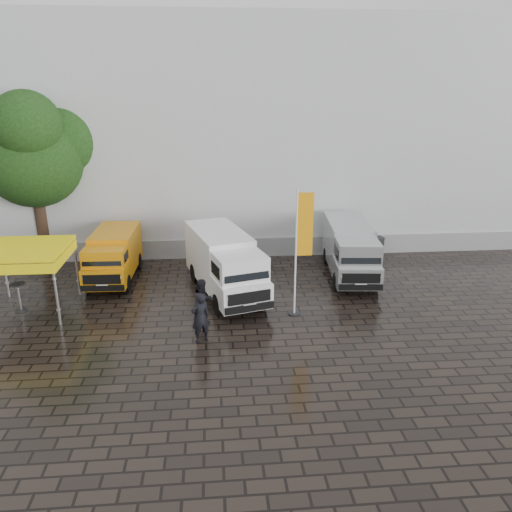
{
  "coord_description": "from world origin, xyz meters",
  "views": [
    {
      "loc": [
        -2.87,
        -17.16,
        8.58
      ],
      "look_at": [
        -1.2,
        2.2,
        1.97
      ],
      "focal_mm": 35.0,
      "sensor_mm": 36.0,
      "label": 1
    }
  ],
  "objects_px": {
    "person_front": "(201,318)",
    "flagpole": "(301,245)",
    "canopy_tent": "(24,252)",
    "cocktail_table": "(19,297)",
    "van_yellow": "(114,257)",
    "person_tent": "(203,302)",
    "van_white": "(225,265)",
    "van_silver": "(350,251)",
    "wheelie_bin": "(376,246)"
  },
  "relations": [
    {
      "from": "person_tent",
      "to": "flagpole",
      "type": "bearing_deg",
      "value": -24.96
    },
    {
      "from": "van_silver",
      "to": "person_tent",
      "type": "height_order",
      "value": "van_silver"
    },
    {
      "from": "canopy_tent",
      "to": "wheelie_bin",
      "type": "xyz_separation_m",
      "value": [
        15.95,
        5.48,
        -1.97
      ]
    },
    {
      "from": "van_silver",
      "to": "cocktail_table",
      "type": "height_order",
      "value": "van_silver"
    },
    {
      "from": "cocktail_table",
      "to": "person_front",
      "type": "height_order",
      "value": "person_front"
    },
    {
      "from": "wheelie_bin",
      "to": "person_front",
      "type": "height_order",
      "value": "person_front"
    },
    {
      "from": "van_silver",
      "to": "van_yellow",
      "type": "bearing_deg",
      "value": -176.87
    },
    {
      "from": "van_yellow",
      "to": "person_front",
      "type": "xyz_separation_m",
      "value": [
        4.12,
        -6.39,
        -0.18
      ]
    },
    {
      "from": "cocktail_table",
      "to": "person_tent",
      "type": "height_order",
      "value": "person_tent"
    },
    {
      "from": "van_yellow",
      "to": "van_white",
      "type": "distance_m",
      "value": 5.52
    },
    {
      "from": "person_front",
      "to": "van_silver",
      "type": "bearing_deg",
      "value": -162.61
    },
    {
      "from": "van_silver",
      "to": "wheelie_bin",
      "type": "height_order",
      "value": "van_silver"
    },
    {
      "from": "cocktail_table",
      "to": "van_yellow",
      "type": "bearing_deg",
      "value": 45.34
    },
    {
      "from": "flagpole",
      "to": "person_tent",
      "type": "xyz_separation_m",
      "value": [
        -3.76,
        -0.59,
        -1.95
      ]
    },
    {
      "from": "van_yellow",
      "to": "van_silver",
      "type": "xyz_separation_m",
      "value": [
        11.03,
        -0.44,
        0.13
      ]
    },
    {
      "from": "person_tent",
      "to": "canopy_tent",
      "type": "bearing_deg",
      "value": 131.45
    },
    {
      "from": "van_silver",
      "to": "person_front",
      "type": "relative_size",
      "value": 3.08
    },
    {
      "from": "wheelie_bin",
      "to": "person_front",
      "type": "relative_size",
      "value": 0.57
    },
    {
      "from": "flagpole",
      "to": "person_front",
      "type": "distance_m",
      "value": 4.71
    },
    {
      "from": "van_silver",
      "to": "flagpole",
      "type": "distance_m",
      "value": 5.29
    },
    {
      "from": "van_white",
      "to": "wheelie_bin",
      "type": "height_order",
      "value": "van_white"
    },
    {
      "from": "van_yellow",
      "to": "person_tent",
      "type": "relative_size",
      "value": 2.65
    },
    {
      "from": "wheelie_bin",
      "to": "flagpole",
      "type": "bearing_deg",
      "value": -135.63
    },
    {
      "from": "van_white",
      "to": "van_silver",
      "type": "xyz_separation_m",
      "value": [
        5.94,
        1.67,
        -0.08
      ]
    },
    {
      "from": "van_yellow",
      "to": "van_white",
      "type": "xyz_separation_m",
      "value": [
        5.09,
        -2.11,
        0.21
      ]
    },
    {
      "from": "canopy_tent",
      "to": "person_tent",
      "type": "xyz_separation_m",
      "value": [
        6.91,
        -1.81,
        -1.6
      ]
    },
    {
      "from": "flagpole",
      "to": "cocktail_table",
      "type": "xyz_separation_m",
      "value": [
        -11.12,
        1.22,
        -2.27
      ]
    },
    {
      "from": "cocktail_table",
      "to": "flagpole",
      "type": "bearing_deg",
      "value": -6.25
    },
    {
      "from": "cocktail_table",
      "to": "van_silver",
      "type": "bearing_deg",
      "value": 11.04
    },
    {
      "from": "person_front",
      "to": "person_tent",
      "type": "height_order",
      "value": "person_front"
    },
    {
      "from": "canopy_tent",
      "to": "flagpole",
      "type": "distance_m",
      "value": 10.75
    },
    {
      "from": "van_yellow",
      "to": "flagpole",
      "type": "xyz_separation_m",
      "value": [
        7.95,
        -4.43,
        1.75
      ]
    },
    {
      "from": "van_silver",
      "to": "wheelie_bin",
      "type": "distance_m",
      "value": 3.56
    },
    {
      "from": "van_yellow",
      "to": "cocktail_table",
      "type": "relative_size",
      "value": 4.08
    },
    {
      "from": "van_yellow",
      "to": "cocktail_table",
      "type": "bearing_deg",
      "value": -132.98
    },
    {
      "from": "van_silver",
      "to": "canopy_tent",
      "type": "xyz_separation_m",
      "value": [
        -13.76,
        -2.76,
        1.26
      ]
    },
    {
      "from": "van_white",
      "to": "flagpole",
      "type": "distance_m",
      "value": 3.99
    },
    {
      "from": "person_front",
      "to": "flagpole",
      "type": "bearing_deg",
      "value": -176.23
    },
    {
      "from": "van_silver",
      "to": "canopy_tent",
      "type": "relative_size",
      "value": 1.8
    },
    {
      "from": "van_silver",
      "to": "canopy_tent",
      "type": "bearing_deg",
      "value": -163.22
    },
    {
      "from": "van_yellow",
      "to": "person_front",
      "type": "distance_m",
      "value": 7.6
    },
    {
      "from": "van_white",
      "to": "person_tent",
      "type": "relative_size",
      "value": 3.35
    },
    {
      "from": "van_white",
      "to": "van_silver",
      "type": "relative_size",
      "value": 1.06
    },
    {
      "from": "person_tent",
      "to": "van_yellow",
      "type": "bearing_deg",
      "value": 95.99
    },
    {
      "from": "flagpole",
      "to": "person_front",
      "type": "height_order",
      "value": "flagpole"
    },
    {
      "from": "van_yellow",
      "to": "cocktail_table",
      "type": "height_order",
      "value": "van_yellow"
    },
    {
      "from": "cocktail_table",
      "to": "canopy_tent",
      "type": "bearing_deg",
      "value": 0.68
    },
    {
      "from": "van_white",
      "to": "person_front",
      "type": "distance_m",
      "value": 4.41
    },
    {
      "from": "van_yellow",
      "to": "wheelie_bin",
      "type": "height_order",
      "value": "van_yellow"
    },
    {
      "from": "canopy_tent",
      "to": "van_yellow",
      "type": "bearing_deg",
      "value": 49.62
    }
  ]
}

